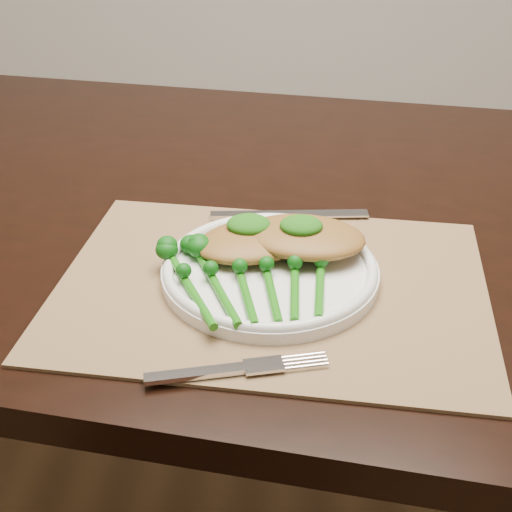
# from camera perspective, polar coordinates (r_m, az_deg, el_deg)

# --- Properties ---
(dining_table) EXTENTS (1.71, 1.11, 0.75)m
(dining_table) POSITION_cam_1_polar(r_m,az_deg,el_deg) (1.21, 2.20, -11.67)
(dining_table) COLOR black
(dining_table) RESTS_ON ground
(placemat) EXTENTS (0.51, 0.39, 0.00)m
(placemat) POSITION_cam_1_polar(r_m,az_deg,el_deg) (0.81, 1.26, -2.44)
(placemat) COLOR olive
(placemat) RESTS_ON dining_table
(dinner_plate) EXTENTS (0.25, 0.25, 0.02)m
(dinner_plate) POSITION_cam_1_polar(r_m,az_deg,el_deg) (0.81, 1.13, -1.11)
(dinner_plate) COLOR white
(dinner_plate) RESTS_ON placemat
(knife) EXTENTS (0.21, 0.04, 0.01)m
(knife) POSITION_cam_1_polar(r_m,az_deg,el_deg) (0.94, 1.44, 3.32)
(knife) COLOR silver
(knife) RESTS_ON placemat
(fork) EXTENTS (0.18, 0.06, 0.01)m
(fork) POSITION_cam_1_polar(r_m,az_deg,el_deg) (0.69, -0.57, -8.90)
(fork) COLOR silver
(fork) RESTS_ON placemat
(chicken_fillet_left) EXTENTS (0.17, 0.14, 0.03)m
(chicken_fillet_left) POSITION_cam_1_polar(r_m,az_deg,el_deg) (0.83, -0.17, 1.23)
(chicken_fillet_left) COLOR olive
(chicken_fillet_left) RESTS_ON dinner_plate
(chicken_fillet_right) EXTENTS (0.16, 0.12, 0.03)m
(chicken_fillet_right) POSITION_cam_1_polar(r_m,az_deg,el_deg) (0.83, 3.87, 1.55)
(chicken_fillet_right) COLOR olive
(chicken_fillet_right) RESTS_ON dinner_plate
(pesto_dollop_left) EXTENTS (0.05, 0.04, 0.02)m
(pesto_dollop_left) POSITION_cam_1_polar(r_m,az_deg,el_deg) (0.83, -0.58, 2.53)
(pesto_dollop_left) COLOR #124B0A
(pesto_dollop_left) RESTS_ON chicken_fillet_left
(pesto_dollop_right) EXTENTS (0.05, 0.04, 0.02)m
(pesto_dollop_right) POSITION_cam_1_polar(r_m,az_deg,el_deg) (0.82, 3.64, 2.45)
(pesto_dollop_right) COLOR #124B0A
(pesto_dollop_right) RESTS_ON chicken_fillet_right
(broccolini_bundle) EXTENTS (0.20, 0.22, 0.04)m
(broccolini_bundle) POSITION_cam_1_polar(r_m,az_deg,el_deg) (0.77, 0.01, -2.20)
(broccolini_bundle) COLOR #19680D
(broccolini_bundle) RESTS_ON dinner_plate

